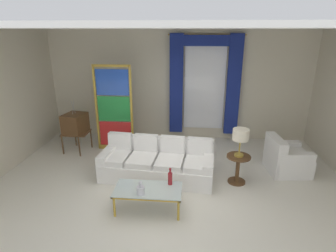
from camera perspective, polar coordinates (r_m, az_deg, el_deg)
The scene contains 14 objects.
ground_plane at distance 5.52m, azimuth 0.05°, elevation -13.53°, with size 16.00×16.00×0.00m, color silver.
wall_rear at distance 7.83m, azimuth 2.12°, elevation 8.33°, with size 8.00×0.12×3.00m, color beige.
ceiling_slab at distance 5.43m, azimuth 0.87°, elevation 19.62°, with size 8.00×7.60×0.04m, color white.
curtained_window at distance 7.62m, azimuth 7.61°, elevation 9.71°, with size 2.00×0.17×2.70m.
couch_white_long at distance 5.94m, azimuth -2.14°, elevation -7.57°, with size 2.40×1.11×0.86m.
coffee_table at distance 4.89m, azimuth -4.11°, elevation -13.17°, with size 1.15×0.58×0.41m.
bottle_blue_decanter at distance 4.91m, azimuth 0.45°, elevation -10.62°, with size 0.08×0.08×0.32m.
bottle_crystal_tall at distance 4.70m, azimuth -5.70°, elevation -12.92°, with size 0.13×0.13×0.24m.
vintage_tv at distance 7.36m, azimuth -18.59°, elevation 0.37°, with size 0.62×0.67×1.35m.
armchair_white at distance 6.64m, azimuth 23.02°, elevation -6.37°, with size 0.90×0.89×0.80m.
stained_glass_divider at distance 7.11m, azimuth -11.05°, elevation 3.17°, with size 0.95×0.05×2.20m.
peacock_figurine at distance 6.87m, azimuth -8.18°, elevation -4.70°, with size 0.44×0.60×0.50m.
round_side_table at distance 5.85m, azimuth 14.18°, elevation -8.13°, with size 0.48×0.48×0.59m.
table_lamp_brass at distance 5.57m, azimuth 14.74°, elevation -1.97°, with size 0.32×0.32×0.57m.
Camera 1 is at (0.42, -4.61, 2.99)m, focal length 29.58 mm.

